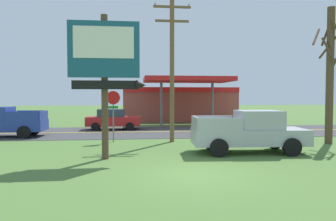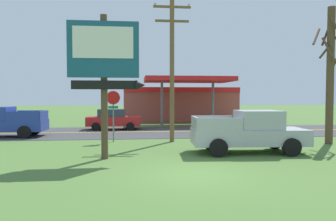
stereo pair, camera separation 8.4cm
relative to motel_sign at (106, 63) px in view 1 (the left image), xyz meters
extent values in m
plane|color=#4C7033|center=(3.11, -2.90, -3.99)|extent=(180.00, 180.00, 0.00)
cube|color=#3D3D3F|center=(3.11, 10.10, -3.98)|extent=(140.00, 8.00, 0.02)
cube|color=gold|center=(3.11, 10.10, -3.96)|extent=(126.00, 0.20, 0.01)
cylinder|color=brown|center=(-0.06, 0.14, -1.00)|extent=(0.28, 0.28, 5.96)
cube|color=#19516B|center=(-0.06, -0.04, 0.54)|extent=(2.89, 0.16, 2.28)
cube|color=white|center=(-0.06, -0.13, 0.81)|extent=(2.42, 0.03, 1.28)
cube|color=black|center=(-0.06, -0.04, -0.91)|extent=(2.60, 0.12, 0.36)
cone|color=black|center=(1.43, -0.04, -0.91)|extent=(0.40, 0.44, 0.44)
cylinder|color=slate|center=(-0.05, 5.15, -2.89)|extent=(0.08, 0.08, 2.20)
cylinder|color=red|center=(-0.05, 5.12, -1.44)|extent=(0.76, 0.03, 0.76)
cylinder|color=white|center=(-0.05, 5.14, -1.44)|extent=(0.80, 0.01, 0.80)
cube|color=#19722D|center=(-0.05, 5.12, -1.99)|extent=(0.56, 0.03, 0.14)
cylinder|color=brown|center=(3.32, 4.86, 0.12)|extent=(0.26, 0.26, 8.22)
cube|color=brown|center=(3.32, 4.86, 3.73)|extent=(2.14, 0.12, 0.12)
cube|color=brown|center=(3.32, 4.86, 2.93)|extent=(1.93, 0.12, 0.12)
cylinder|color=gray|center=(2.35, 4.86, 3.85)|extent=(0.10, 0.10, 0.14)
cylinder|color=gray|center=(4.28, 4.86, 3.85)|extent=(0.10, 0.10, 0.14)
cylinder|color=brown|center=(11.86, 3.17, -0.24)|extent=(0.40, 0.40, 7.49)
cylinder|color=brown|center=(12.20, 3.25, 0.53)|extent=(0.31, 0.81, 1.20)
cylinder|color=brown|center=(12.17, 3.64, 1.59)|extent=(1.09, 0.77, 1.62)
cylinder|color=brown|center=(11.71, 3.44, 1.96)|extent=(0.70, 0.45, 1.09)
cylinder|color=brown|center=(11.32, 3.66, 1.99)|extent=(1.13, 1.22, 1.16)
cylinder|color=brown|center=(11.61, 2.95, 1.16)|extent=(0.60, 0.66, 1.39)
cylinder|color=brown|center=(11.87, 2.80, 2.39)|extent=(0.85, 0.13, 1.37)
cube|color=#A84C42|center=(6.04, 21.72, -2.19)|extent=(12.00, 6.00, 3.60)
cube|color=red|center=(6.04, 18.67, -0.64)|extent=(12.00, 0.12, 0.50)
cube|color=red|center=(6.04, 15.72, 0.21)|extent=(8.00, 5.00, 0.40)
cylinder|color=slate|center=(3.64, 15.72, -1.89)|extent=(0.24, 0.24, 4.20)
cylinder|color=slate|center=(8.44, 15.72, -1.89)|extent=(0.24, 0.24, 4.20)
cube|color=#A8AAAF|center=(6.43, 0.93, -3.23)|extent=(5.30, 2.24, 0.72)
cube|color=#A8AAAF|center=(6.88, 0.90, -2.45)|extent=(1.99, 1.90, 0.84)
cube|color=#28333D|center=(7.77, 0.85, -2.45)|extent=(0.19, 1.66, 0.71)
cube|color=#A8AAAF|center=(4.96, 1.93, -2.59)|extent=(1.95, 0.22, 0.56)
cube|color=#A8AAAF|center=(4.86, 0.09, -2.59)|extent=(1.95, 0.22, 0.56)
cube|color=#A8AAAF|center=(3.94, 1.06, -2.59)|extent=(0.22, 1.88, 0.56)
cylinder|color=black|center=(8.10, 1.82, -3.59)|extent=(0.81, 0.32, 0.80)
cylinder|color=black|center=(7.99, -0.14, -3.59)|extent=(0.81, 0.32, 0.80)
cylinder|color=black|center=(4.88, 1.99, -3.59)|extent=(0.81, 0.32, 0.80)
cylinder|color=black|center=(4.77, 0.03, -3.59)|extent=(0.81, 0.32, 0.80)
cube|color=#233893|center=(-7.27, 8.10, -3.23)|extent=(5.20, 1.96, 0.72)
cube|color=#233893|center=(-5.74, 7.18, -2.59)|extent=(1.95, 0.12, 0.56)
cube|color=#233893|center=(-5.74, 9.02, -2.59)|extent=(1.95, 0.12, 0.56)
cube|color=#233893|center=(-4.77, 8.10, -2.59)|extent=(0.12, 1.88, 0.56)
cylinder|color=black|center=(-5.65, 7.12, -3.59)|extent=(0.80, 0.28, 0.80)
cylinder|color=black|center=(-5.65, 9.08, -3.59)|extent=(0.80, 0.28, 0.80)
cube|color=red|center=(-0.50, 12.10, -3.31)|extent=(4.20, 1.76, 0.72)
cube|color=#2D3842|center=(-0.65, 12.10, -2.65)|extent=(2.10, 1.56, 0.60)
cylinder|color=black|center=(0.81, 12.98, -3.67)|extent=(0.64, 0.24, 0.64)
cylinder|color=black|center=(0.81, 11.22, -3.67)|extent=(0.64, 0.24, 0.64)
cylinder|color=black|center=(-1.80, 12.98, -3.67)|extent=(0.64, 0.24, 0.64)
cylinder|color=black|center=(-1.80, 11.22, -3.67)|extent=(0.64, 0.24, 0.64)
cube|color=#1E6038|center=(9.20, 8.10, -3.31)|extent=(4.20, 1.76, 0.72)
cube|color=#2D3842|center=(9.35, 8.10, -2.65)|extent=(2.10, 1.56, 0.60)
cylinder|color=black|center=(7.89, 7.22, -3.67)|extent=(0.64, 0.24, 0.64)
cylinder|color=black|center=(7.89, 8.98, -3.67)|extent=(0.64, 0.24, 0.64)
cylinder|color=black|center=(10.50, 7.22, -3.67)|extent=(0.64, 0.24, 0.64)
cylinder|color=black|center=(10.50, 8.98, -3.67)|extent=(0.64, 0.24, 0.64)
camera|label=1|loc=(1.15, -13.12, -1.41)|focal=33.63mm
camera|label=2|loc=(1.23, -13.12, -1.41)|focal=33.63mm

